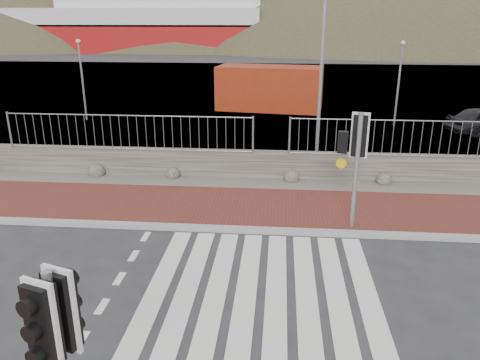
# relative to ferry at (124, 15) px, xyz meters

# --- Properties ---
(ground) EXTENTS (220.00, 220.00, 0.00)m
(ground) POSITION_rel_ferry_xyz_m (24.65, -67.90, -5.36)
(ground) COLOR #28282B
(ground) RESTS_ON ground
(sidewalk_far) EXTENTS (40.00, 3.00, 0.08)m
(sidewalk_far) POSITION_rel_ferry_xyz_m (24.65, -63.40, -5.32)
(sidewalk_far) COLOR maroon
(sidewalk_far) RESTS_ON ground
(kerb_far) EXTENTS (40.00, 0.25, 0.12)m
(kerb_far) POSITION_rel_ferry_xyz_m (24.65, -64.90, -5.31)
(kerb_far) COLOR gray
(kerb_far) RESTS_ON ground
(zebra_crossing) EXTENTS (4.62, 5.60, 0.01)m
(zebra_crossing) POSITION_rel_ferry_xyz_m (24.65, -67.90, -5.36)
(zebra_crossing) COLOR silver
(zebra_crossing) RESTS_ON ground
(gravel_strip) EXTENTS (40.00, 1.50, 0.06)m
(gravel_strip) POSITION_rel_ferry_xyz_m (24.65, -61.40, -5.33)
(gravel_strip) COLOR #59544C
(gravel_strip) RESTS_ON ground
(stone_wall) EXTENTS (40.00, 0.60, 0.90)m
(stone_wall) POSITION_rel_ferry_xyz_m (24.65, -60.60, -4.91)
(stone_wall) COLOR #403B34
(stone_wall) RESTS_ON ground
(railing) EXTENTS (18.07, 0.07, 1.22)m
(railing) POSITION_rel_ferry_xyz_m (24.65, -60.75, -3.54)
(railing) COLOR gray
(railing) RESTS_ON stone_wall
(quay) EXTENTS (120.00, 40.00, 0.50)m
(quay) POSITION_rel_ferry_xyz_m (24.65, -40.00, -5.36)
(quay) COLOR #4C4C4F
(quay) RESTS_ON ground
(water) EXTENTS (220.00, 50.00, 0.05)m
(water) POSITION_rel_ferry_xyz_m (24.65, -5.00, -5.36)
(water) COLOR #3F4C54
(water) RESTS_ON ground
(ferry) EXTENTS (50.00, 16.00, 20.00)m
(ferry) POSITION_rel_ferry_xyz_m (0.00, 0.00, 0.00)
(ferry) COLOR maroon
(ferry) RESTS_ON ground
(hills_backdrop) EXTENTS (254.00, 90.00, 100.00)m
(hills_backdrop) POSITION_rel_ferry_xyz_m (31.40, 20.00, -28.42)
(hills_backdrop) COLOR #363922
(hills_backdrop) RESTS_ON ground
(traffic_signal_near) EXTENTS (0.45, 0.35, 2.76)m
(traffic_signal_near) POSITION_rel_ferry_xyz_m (22.59, -71.73, -3.37)
(traffic_signal_near) COLOR gray
(traffic_signal_near) RESTS_ON ground
(traffic_signal_far) EXTENTS (0.75, 0.37, 3.05)m
(traffic_signal_far) POSITION_rel_ferry_xyz_m (26.82, -64.46, -3.15)
(traffic_signal_far) COLOR gray
(traffic_signal_far) RESTS_ON ground
(streetlight) EXTENTS (1.44, 0.77, 7.22)m
(streetlight) POSITION_rel_ferry_xyz_m (26.35, -59.85, -1.30)
(streetlight) COLOR gray
(streetlight) RESTS_ON ground
(shipping_container) EXTENTS (6.28, 3.30, 2.50)m
(shipping_container) POSITION_rel_ferry_xyz_m (24.26, -48.24, -4.11)
(shipping_container) COLOR #9E3811
(shipping_container) RESTS_ON ground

